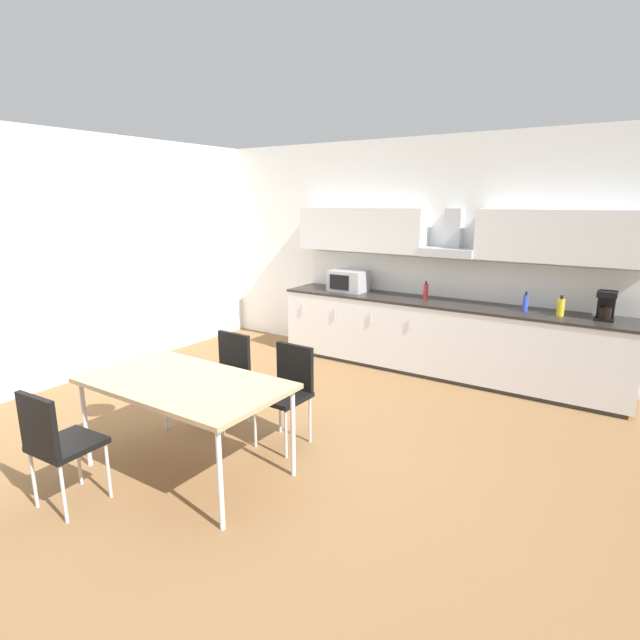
% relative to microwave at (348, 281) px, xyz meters
% --- Properties ---
extents(ground_plane, '(8.73, 8.79, 0.02)m').
position_rel_microwave_xyz_m(ground_plane, '(0.70, -2.60, -1.05)').
color(ground_plane, brown).
extents(wall_back, '(6.98, 0.10, 2.86)m').
position_rel_microwave_xyz_m(wall_back, '(0.70, 0.38, 0.39)').
color(wall_back, white).
rests_on(wall_back, ground_plane).
extents(wall_left, '(0.10, 7.03, 2.86)m').
position_rel_microwave_xyz_m(wall_left, '(-2.26, -2.60, 0.39)').
color(wall_left, white).
rests_on(wall_left, ground_plane).
extents(kitchen_counter, '(4.20, 0.68, 0.90)m').
position_rel_microwave_xyz_m(kitchen_counter, '(1.31, 0.00, -0.59)').
color(kitchen_counter, '#333333').
rests_on(kitchen_counter, ground_plane).
extents(backsplash_tile, '(4.18, 0.02, 0.48)m').
position_rel_microwave_xyz_m(backsplash_tile, '(1.31, 0.32, 0.10)').
color(backsplash_tile, silver).
rests_on(backsplash_tile, kitchen_counter).
extents(upper_wall_cabinets, '(4.18, 0.40, 0.56)m').
position_rel_microwave_xyz_m(upper_wall_cabinets, '(1.31, 0.16, 0.67)').
color(upper_wall_cabinets, silver).
extents(microwave, '(0.48, 0.35, 0.28)m').
position_rel_microwave_xyz_m(microwave, '(0.00, 0.00, 0.00)').
color(microwave, '#ADADB2').
rests_on(microwave, kitchen_counter).
extents(coffee_maker, '(0.18, 0.19, 0.30)m').
position_rel_microwave_xyz_m(coffee_maker, '(3.02, 0.03, 0.01)').
color(coffee_maker, black).
rests_on(coffee_maker, kitchen_counter).
extents(bottle_yellow, '(0.08, 0.08, 0.22)m').
position_rel_microwave_xyz_m(bottle_yellow, '(2.61, -0.03, -0.05)').
color(bottle_yellow, yellow).
rests_on(bottle_yellow, kitchen_counter).
extents(bottle_red, '(0.06, 0.06, 0.22)m').
position_rel_microwave_xyz_m(bottle_red, '(1.07, 0.06, -0.04)').
color(bottle_red, red).
rests_on(bottle_red, kitchen_counter).
extents(bottle_blue, '(0.06, 0.06, 0.22)m').
position_rel_microwave_xyz_m(bottle_blue, '(2.25, -0.02, -0.05)').
color(bottle_blue, blue).
rests_on(bottle_blue, kitchen_counter).
extents(dining_table, '(1.59, 0.90, 0.75)m').
position_rel_microwave_xyz_m(dining_table, '(0.47, -3.30, -0.33)').
color(dining_table, tan).
rests_on(dining_table, ground_plane).
extents(chair_far_left, '(0.41, 0.41, 0.87)m').
position_rel_microwave_xyz_m(chair_far_left, '(0.12, -2.47, -0.51)').
color(chair_far_left, black).
rests_on(chair_far_left, ground_plane).
extents(chair_near_left, '(0.42, 0.42, 0.87)m').
position_rel_microwave_xyz_m(chair_near_left, '(0.12, -4.14, -0.51)').
color(chair_near_left, black).
rests_on(chair_near_left, ground_plane).
extents(chair_far_right, '(0.41, 0.41, 0.87)m').
position_rel_microwave_xyz_m(chair_far_right, '(0.83, -2.47, -0.51)').
color(chair_far_right, black).
rests_on(chair_far_right, ground_plane).
extents(pendant_lamp, '(0.32, 0.32, 0.22)m').
position_rel_microwave_xyz_m(pendant_lamp, '(0.47, -3.30, 0.80)').
color(pendant_lamp, silver).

